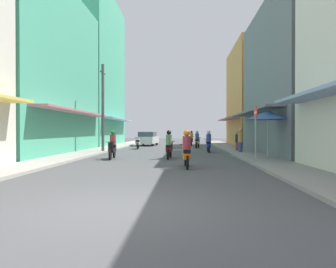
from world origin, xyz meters
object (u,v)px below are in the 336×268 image
Objects in this scene: motorbike_red at (192,139)px; motorbike_maroon at (169,146)px; motorbike_silver at (197,140)px; street_sign_no_entry at (256,127)px; utility_pole at (103,107)px; motorbike_blue at (208,143)px; pedestrian_foreground at (240,141)px; motorbike_black at (112,146)px; vendor_umbrella at (268,115)px; parked_car at (148,139)px; pedestrian_far at (238,141)px; motorbike_orange at (186,151)px; motorbike_white at (138,143)px.

motorbike_red and motorbike_maroon have the same top height.
motorbike_silver is 13.96m from street_sign_no_entry.
motorbike_blue is at bearing 4.84° from utility_pole.
street_sign_no_entry is at bearing -82.44° from motorbike_red.
motorbike_black is at bearing -151.09° from pedestrian_foreground.
motorbike_silver is at bearing 105.10° from vendor_umbrella.
pedestrian_foreground reaches higher than parked_car.
motorbike_silver and motorbike_black have the same top height.
motorbike_black and motorbike_red have the same top height.
vendor_umbrella reaches higher than motorbike_maroon.
motorbike_red is 1.07× the size of pedestrian_foreground.
pedestrian_foreground is (3.03, -11.24, 0.14)m from motorbike_red.
pedestrian_foreground is (7.67, -11.08, 0.11)m from parked_car.
vendor_umbrella is (3.55, -16.04, 1.64)m from motorbike_red.
motorbike_orange is at bearing -111.24° from pedestrian_far.
pedestrian_far is (2.17, 0.56, 0.06)m from motorbike_blue.
motorbike_red is 4.64m from parked_car.
motorbike_maroon is 0.68× the size of street_sign_no_entry.
motorbike_red is at bearing 108.44° from pedestrian_far.
street_sign_no_entry is (7.14, -12.07, 1.21)m from motorbike_white.
motorbike_orange is (4.03, -3.73, 0.00)m from motorbike_black.
motorbike_silver is 14.82m from motorbike_orange.
parked_car is at bearing 89.17° from motorbike_white.
motorbike_blue is at bearing 99.90° from street_sign_no_entry.
motorbike_black is 1.00× the size of motorbike_white.
utility_pole is (-6.53, -10.66, 2.51)m from motorbike_red.
vendor_umbrella is (2.56, -6.02, 1.64)m from motorbike_blue.
motorbike_white is at bearing 157.22° from pedestrian_far.
parked_car is 19.42m from street_sign_no_entry.
motorbike_blue is 0.43× the size of parked_car.
motorbike_silver is 9.65m from utility_pole.
motorbike_black reaches higher than pedestrian_far.
motorbike_silver is 0.68× the size of street_sign_no_entry.
motorbike_blue is at bearing 44.02° from motorbike_black.
motorbike_black is 0.29× the size of utility_pole.
parked_car is 12.13m from pedestrian_far.
pedestrian_far is 10.06m from utility_pole.
motorbike_maroon is 1.17× the size of pedestrian_far.
utility_pole reaches higher than motorbike_maroon.
motorbike_maroon is 15.26m from parked_car.
parked_car is 0.67× the size of utility_pole.
motorbike_blue is at bearing 63.26° from motorbike_maroon.
motorbike_maroon is (-0.93, 4.12, 0.00)m from motorbike_orange.
vendor_umbrella is (8.22, -0.54, 1.64)m from motorbike_black.
parked_car is at bearing 111.33° from street_sign_no_entry.
motorbike_orange and motorbike_maroon have the same top height.
street_sign_no_entry is (2.42, -18.23, 1.01)m from motorbike_red.
pedestrian_foreground is (3.68, 7.99, 0.14)m from motorbike_orange.
motorbike_white is 1.17× the size of pedestrian_far.
motorbike_maroon is 7.12m from utility_pole.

